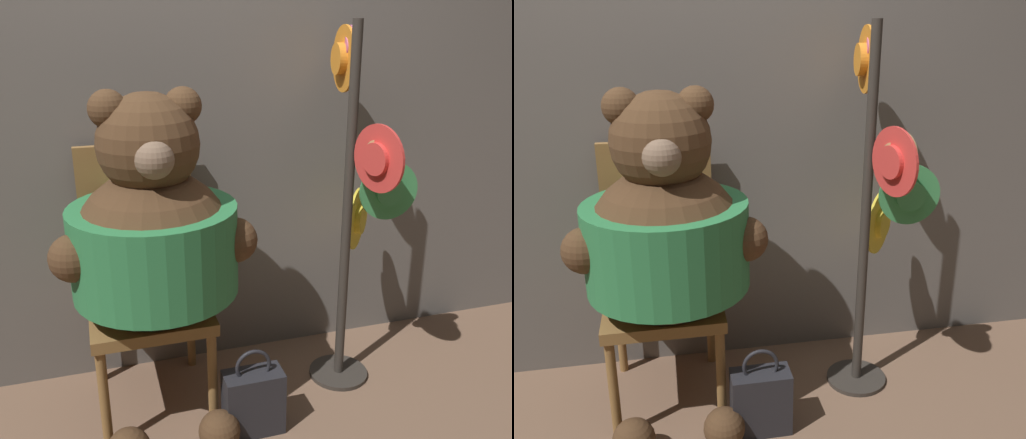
{
  "view_description": "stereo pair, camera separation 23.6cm",
  "coord_description": "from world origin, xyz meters",
  "views": [
    {
      "loc": [
        -0.31,
        -1.87,
        1.65
      ],
      "look_at": [
        0.34,
        0.26,
        0.85
      ],
      "focal_mm": 40.0,
      "sensor_mm": 36.0,
      "label": 1
    },
    {
      "loc": [
        -0.08,
        -1.92,
        1.65
      ],
      "look_at": [
        0.34,
        0.26,
        0.85
      ],
      "focal_mm": 40.0,
      "sensor_mm": 36.0,
      "label": 2
    }
  ],
  "objects": [
    {
      "name": "hat_display_rack",
      "position": [
        0.82,
        0.3,
        0.94
      ],
      "size": [
        0.46,
        0.58,
        1.64
      ],
      "color": "#332D28",
      "rests_on": "ground_plane"
    },
    {
      "name": "chair",
      "position": [
        -0.12,
        0.43,
        0.59
      ],
      "size": [
        0.49,
        0.55,
        1.14
      ],
      "color": "olive",
      "rests_on": "ground_plane"
    },
    {
      "name": "teddy_bear",
      "position": [
        -0.09,
        0.24,
        0.82
      ],
      "size": [
        0.8,
        0.71,
        1.41
      ],
      "color": "#4C331E",
      "rests_on": "ground_plane"
    },
    {
      "name": "wall_back",
      "position": [
        0.0,
        0.7,
        1.36
      ],
      "size": [
        8.0,
        0.1,
        2.73
      ],
      "color": "#66605B",
      "rests_on": "ground_plane"
    },
    {
      "name": "handbag_on_ground",
      "position": [
        0.25,
        0.02,
        0.15
      ],
      "size": [
        0.25,
        0.13,
        0.39
      ],
      "color": "#232328",
      "rests_on": "ground_plane"
    }
  ]
}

